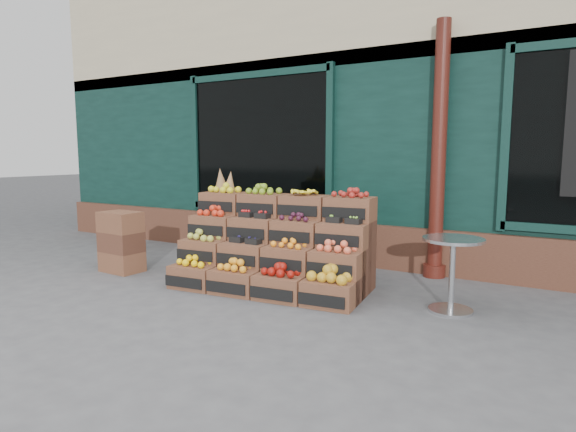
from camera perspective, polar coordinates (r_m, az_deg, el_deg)
The scene contains 6 objects.
ground at distance 5.15m, azimuth -2.03°, elevation -10.44°, with size 60.00×60.00×0.00m, color #4C4C4F.
shop_facade at distance 9.65m, azimuth 14.71°, elevation 12.04°, with size 12.00×6.24×4.80m.
crate_display at distance 5.74m, azimuth -1.57°, elevation -4.14°, with size 2.33×1.31×1.40m.
spare_crates at distance 6.83m, azimuth -19.16°, elevation -2.91°, with size 0.56×0.40×0.81m.
bistro_table at distance 5.07m, azimuth 18.90°, elevation -5.63°, with size 0.60×0.60×0.75m.
shopkeeper at distance 8.14m, azimuth -2.41°, elevation 3.91°, with size 0.79×0.52×2.17m, color #15491A.
Camera 1 is at (2.62, -4.14, 1.58)m, focal length 30.00 mm.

